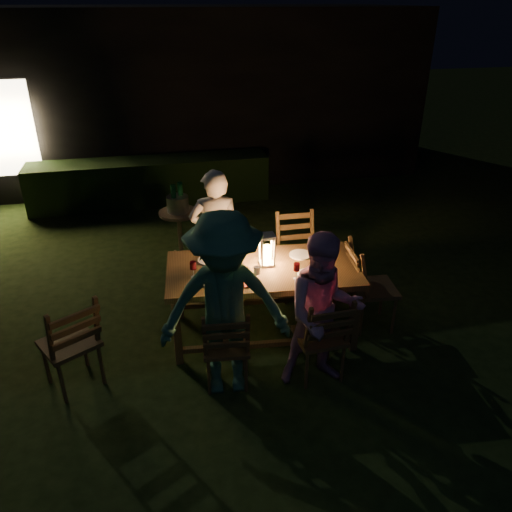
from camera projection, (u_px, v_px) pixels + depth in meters
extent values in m
plane|color=black|center=(207.00, 310.00, 6.00)|extent=(40.00, 40.00, 0.00)
cube|color=black|center=(165.00, 89.00, 10.64)|extent=(10.00, 4.00, 3.20)
cube|color=#FFE5B2|center=(7.00, 129.00, 8.49)|extent=(0.90, 0.06, 1.60)
cube|color=black|center=(151.00, 181.00, 8.97)|extent=(4.20, 0.70, 0.80)
cube|color=#4B3419|center=(263.00, 270.00, 5.23)|extent=(2.09, 1.18, 0.06)
cube|color=#4B3419|center=(177.00, 333.00, 4.97)|extent=(0.08, 0.08, 0.74)
cube|color=#4B3419|center=(178.00, 291.00, 5.69)|extent=(0.08, 0.08, 0.74)
cube|color=#4B3419|center=(355.00, 320.00, 5.17)|extent=(0.08, 0.08, 0.74)
cube|color=#4B3419|center=(334.00, 281.00, 5.89)|extent=(0.08, 0.08, 0.74)
cube|color=#4B3419|center=(226.00, 345.00, 4.69)|extent=(0.47, 0.45, 0.04)
cube|color=#4B3419|center=(226.00, 334.00, 4.40)|extent=(0.44, 0.19, 0.50)
cube|color=#4B3419|center=(320.00, 336.00, 4.78)|extent=(0.46, 0.44, 0.04)
cube|color=#4B3419|center=(329.00, 323.00, 4.48)|extent=(0.45, 0.17, 0.52)
cube|color=#4B3419|center=(217.00, 269.00, 6.01)|extent=(0.44, 0.42, 0.04)
cube|color=#4B3419|center=(214.00, 242.00, 6.04)|extent=(0.43, 0.15, 0.50)
cube|color=#4B3419|center=(299.00, 260.00, 6.09)|extent=(0.49, 0.47, 0.04)
cube|color=#4B3419|center=(295.00, 230.00, 6.13)|extent=(0.48, 0.17, 0.56)
cube|color=#4B3419|center=(374.00, 288.00, 5.51)|extent=(0.50, 0.52, 0.04)
cube|color=#4B3419|center=(359.00, 265.00, 5.35)|extent=(0.21, 0.49, 0.56)
cube|color=#4B3419|center=(69.00, 343.00, 4.64)|extent=(0.63, 0.62, 0.04)
cube|color=#4B3419|center=(73.00, 326.00, 4.37)|extent=(0.49, 0.37, 0.55)
imported|color=beige|center=(216.00, 237.00, 5.89)|extent=(0.64, 0.45, 1.65)
imported|color=#BE82A8|center=(323.00, 312.00, 4.57)|extent=(0.81, 0.66, 1.56)
imported|color=#34684C|center=(225.00, 307.00, 4.41)|extent=(1.23, 0.78, 1.82)
cube|color=white|center=(267.00, 264.00, 5.26)|extent=(0.15, 0.15, 0.03)
cube|color=white|center=(267.00, 236.00, 5.11)|extent=(0.16, 0.16, 0.03)
cylinder|color=#FF9E3F|center=(267.00, 254.00, 5.20)|extent=(0.09, 0.09, 0.18)
cylinder|color=white|center=(209.00, 260.00, 5.34)|extent=(0.25, 0.25, 0.01)
cylinder|color=white|center=(211.00, 281.00, 4.96)|extent=(0.25, 0.25, 0.01)
cylinder|color=white|center=(301.00, 255.00, 5.45)|extent=(0.25, 0.25, 0.01)
cylinder|color=white|center=(309.00, 274.00, 5.07)|extent=(0.25, 0.25, 0.01)
cylinder|color=#0F471E|center=(239.00, 257.00, 5.12)|extent=(0.07, 0.07, 0.28)
cube|color=red|center=(252.00, 283.00, 4.91)|extent=(0.18, 0.14, 0.01)
cube|color=red|center=(321.00, 278.00, 5.01)|extent=(0.18, 0.14, 0.01)
cube|color=black|center=(204.00, 285.00, 4.88)|extent=(0.14, 0.07, 0.01)
cylinder|color=brown|center=(178.00, 213.00, 6.87)|extent=(0.54, 0.54, 0.04)
cylinder|color=brown|center=(180.00, 236.00, 7.03)|extent=(0.06, 0.06, 0.70)
cylinder|color=#A5A8AD|center=(178.00, 204.00, 6.81)|extent=(0.30, 0.30, 0.22)
cylinder|color=#0F471E|center=(174.00, 202.00, 6.74)|extent=(0.07, 0.07, 0.32)
cylinder|color=#0F471E|center=(181.00, 199.00, 6.83)|extent=(0.07, 0.07, 0.32)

